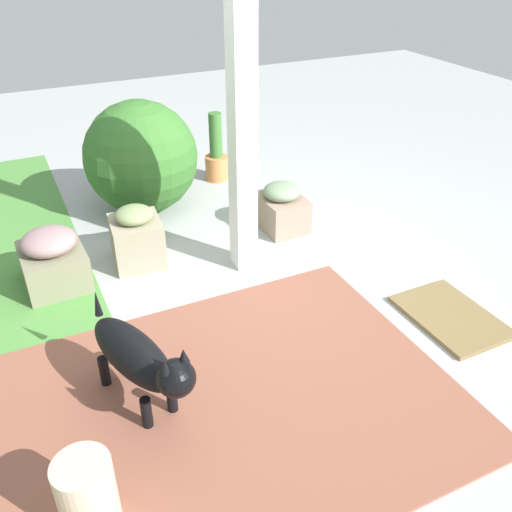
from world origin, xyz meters
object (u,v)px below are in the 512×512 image
(stone_planter_mid, at_px, (137,237))
(round_shrub, at_px, (141,157))
(ceramic_urn, at_px, (87,496))
(dog, at_px, (139,358))
(porch_pillar, at_px, (242,88))
(stone_planter_far, at_px, (53,259))
(stone_planter_nearest, at_px, (282,208))
(doormat, at_px, (451,317))
(terracotta_pot_tall, at_px, (216,157))

(stone_planter_mid, xyz_separation_m, round_shrub, (0.83, -0.29, 0.26))
(ceramic_urn, bearing_deg, dog, -34.07)
(porch_pillar, bearing_deg, stone_planter_far, 75.50)
(porch_pillar, bearing_deg, round_shrub, 18.07)
(stone_planter_far, distance_m, ceramic_urn, 1.91)
(stone_planter_nearest, bearing_deg, porch_pillar, 126.51)
(stone_planter_mid, xyz_separation_m, dog, (-1.39, 0.35, 0.11))
(doormat, bearing_deg, stone_planter_nearest, 14.86)
(porch_pillar, height_order, ceramic_urn, porch_pillar)
(stone_planter_nearest, height_order, stone_planter_mid, stone_planter_mid)
(terracotta_pot_tall, bearing_deg, doormat, -169.38)
(stone_planter_nearest, xyz_separation_m, doormat, (-1.52, -0.40, -0.17))
(dog, xyz_separation_m, ceramic_urn, (-0.56, 0.38, -0.13))
(stone_planter_far, relative_size, terracotta_pot_tall, 0.76)
(porch_pillar, xyz_separation_m, stone_planter_mid, (0.36, 0.68, -1.06))
(porch_pillar, height_order, round_shrub, porch_pillar)
(round_shrub, distance_m, ceramic_urn, 2.97)
(round_shrub, relative_size, ceramic_urn, 2.54)
(stone_planter_nearest, height_order, round_shrub, round_shrub)
(terracotta_pot_tall, distance_m, doormat, 2.72)
(dog, bearing_deg, round_shrub, -16.21)
(stone_planter_nearest, relative_size, dog, 0.53)
(round_shrub, bearing_deg, stone_planter_nearest, -132.55)
(ceramic_urn, relative_size, doormat, 0.56)
(round_shrub, height_order, terracotta_pot_tall, round_shrub)
(stone_planter_nearest, height_order, ceramic_urn, stone_planter_nearest)
(stone_planter_nearest, bearing_deg, doormat, -165.14)
(round_shrub, bearing_deg, stone_planter_mid, 160.70)
(porch_pillar, xyz_separation_m, round_shrub, (1.19, 0.39, -0.80))
(porch_pillar, bearing_deg, dog, 134.79)
(stone_planter_far, xyz_separation_m, doormat, (-1.48, -2.17, -0.18))
(porch_pillar, xyz_separation_m, doormat, (-1.15, -0.91, -1.25))
(stone_planter_mid, height_order, round_shrub, round_shrub)
(porch_pillar, distance_m, doormat, 1.93)
(porch_pillar, distance_m, stone_planter_nearest, 1.25)
(porch_pillar, relative_size, stone_planter_far, 5.16)
(stone_planter_nearest, relative_size, stone_planter_far, 0.84)
(ceramic_urn, bearing_deg, doormat, -79.47)
(stone_planter_far, bearing_deg, doormat, -124.24)
(doormat, bearing_deg, ceramic_urn, 100.53)
(porch_pillar, relative_size, dog, 3.22)
(round_shrub, bearing_deg, porch_pillar, -161.93)
(round_shrub, height_order, dog, round_shrub)
(terracotta_pot_tall, xyz_separation_m, doormat, (-2.67, -0.50, -0.21))
(stone_planter_nearest, xyz_separation_m, stone_planter_far, (-0.04, 1.77, 0.01))
(stone_planter_mid, relative_size, doormat, 0.67)
(stone_planter_far, xyz_separation_m, terracotta_pot_tall, (1.19, -1.67, 0.04))
(stone_planter_far, bearing_deg, ceramic_urn, 175.72)
(round_shrub, relative_size, dog, 1.19)
(porch_pillar, height_order, doormat, porch_pillar)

